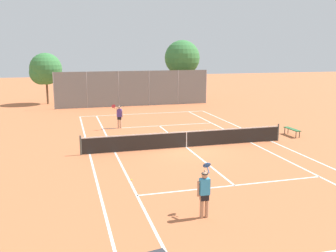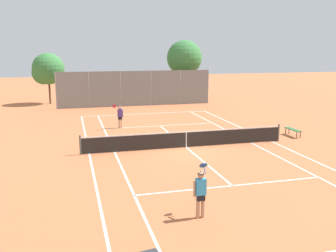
# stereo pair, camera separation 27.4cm
# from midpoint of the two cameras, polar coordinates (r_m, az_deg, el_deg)

# --- Properties ---
(ground_plane) EXTENTS (120.00, 120.00, 0.00)m
(ground_plane) POSITION_cam_midpoint_polar(r_m,az_deg,el_deg) (21.68, 2.46, -3.26)
(ground_plane) COLOR #BC663D
(court_line_markings) EXTENTS (11.10, 23.90, 0.01)m
(court_line_markings) POSITION_cam_midpoint_polar(r_m,az_deg,el_deg) (21.68, 2.46, -3.26)
(court_line_markings) COLOR silver
(court_line_markings) RESTS_ON ground
(tennis_net) EXTENTS (12.00, 0.10, 1.07)m
(tennis_net) POSITION_cam_midpoint_polar(r_m,az_deg,el_deg) (21.55, 2.47, -1.96)
(tennis_net) COLOR #474C47
(tennis_net) RESTS_ON ground
(player_near_side) EXTENTS (0.67, 0.73, 1.77)m
(player_near_side) POSITION_cam_midpoint_polar(r_m,az_deg,el_deg) (12.70, 4.94, -9.88)
(player_near_side) COLOR tan
(player_near_side) RESTS_ON ground
(player_far_left) EXTENTS (0.86, 0.68, 1.77)m
(player_far_left) POSITION_cam_midpoint_polar(r_m,az_deg,el_deg) (26.96, -7.72, 1.62)
(player_far_left) COLOR #D8A884
(player_far_left) RESTS_ON ground
(loose_tennis_ball_0) EXTENTS (0.07, 0.07, 0.07)m
(loose_tennis_ball_0) POSITION_cam_midpoint_polar(r_m,az_deg,el_deg) (16.43, -6.08, -8.13)
(loose_tennis_ball_0) COLOR #D1DB33
(loose_tennis_ball_0) RESTS_ON ground
(loose_tennis_ball_1) EXTENTS (0.07, 0.07, 0.07)m
(loose_tennis_ball_1) POSITION_cam_midpoint_polar(r_m,az_deg,el_deg) (18.49, 5.85, -5.86)
(loose_tennis_ball_1) COLOR #D1DB33
(loose_tennis_ball_1) RESTS_ON ground
(courtside_bench) EXTENTS (0.36, 1.50, 0.47)m
(courtside_bench) POSITION_cam_midpoint_polar(r_m,az_deg,el_deg) (25.73, 18.10, -0.52)
(courtside_bench) COLOR #2D6638
(courtside_bench) RESTS_ON ground
(back_fence) EXTENTS (15.28, 0.08, 3.49)m
(back_fence) POSITION_cam_midpoint_polar(r_m,az_deg,el_deg) (37.26, -5.41, 5.71)
(back_fence) COLOR gray
(back_fence) RESTS_ON ground
(tree_behind_left) EXTENTS (3.25, 3.22, 5.20)m
(tree_behind_left) POSITION_cam_midpoint_polar(r_m,az_deg,el_deg) (40.44, -18.49, 8.09)
(tree_behind_left) COLOR brown
(tree_behind_left) RESTS_ON ground
(tree_behind_right) EXTENTS (3.79, 3.79, 6.53)m
(tree_behind_right) POSITION_cam_midpoint_polar(r_m,az_deg,el_deg) (41.07, 2.05, 10.21)
(tree_behind_right) COLOR brown
(tree_behind_right) RESTS_ON ground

